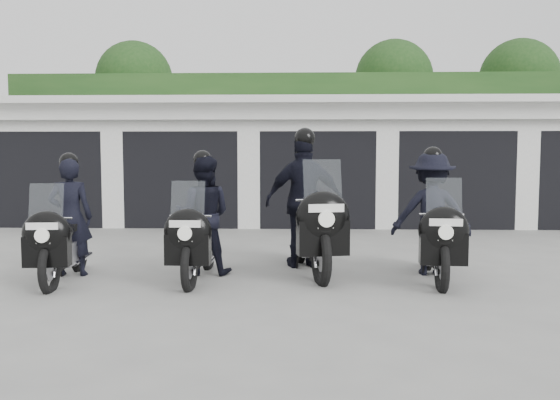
{
  "coord_description": "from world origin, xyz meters",
  "views": [
    {
      "loc": [
        -0.4,
        -7.87,
        1.73
      ],
      "look_at": [
        -0.68,
        0.55,
        1.05
      ],
      "focal_mm": 38.0,
      "sensor_mm": 36.0,
      "label": 1
    }
  ],
  "objects_px": {
    "police_bike_a": "(65,228)",
    "police_bike_c": "(307,208)",
    "police_bike_d": "(433,220)",
    "police_bike_b": "(201,222)"
  },
  "relations": [
    {
      "from": "police_bike_a",
      "to": "police_bike_c",
      "type": "bearing_deg",
      "value": 8.11
    },
    {
      "from": "police_bike_a",
      "to": "police_bike_d",
      "type": "height_order",
      "value": "police_bike_d"
    },
    {
      "from": "police_bike_a",
      "to": "police_bike_b",
      "type": "distance_m",
      "value": 1.83
    },
    {
      "from": "police_bike_b",
      "to": "police_bike_d",
      "type": "height_order",
      "value": "police_bike_d"
    },
    {
      "from": "police_bike_a",
      "to": "police_bike_d",
      "type": "relative_size",
      "value": 0.95
    },
    {
      "from": "police_bike_b",
      "to": "police_bike_d",
      "type": "relative_size",
      "value": 0.97
    },
    {
      "from": "police_bike_b",
      "to": "police_bike_c",
      "type": "distance_m",
      "value": 1.59
    },
    {
      "from": "police_bike_a",
      "to": "police_bike_b",
      "type": "height_order",
      "value": "police_bike_b"
    },
    {
      "from": "police_bike_a",
      "to": "police_bike_b",
      "type": "xyz_separation_m",
      "value": [
        1.81,
        0.28,
        0.06
      ]
    },
    {
      "from": "police_bike_d",
      "to": "police_bike_b",
      "type": "bearing_deg",
      "value": -173.61
    }
  ]
}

